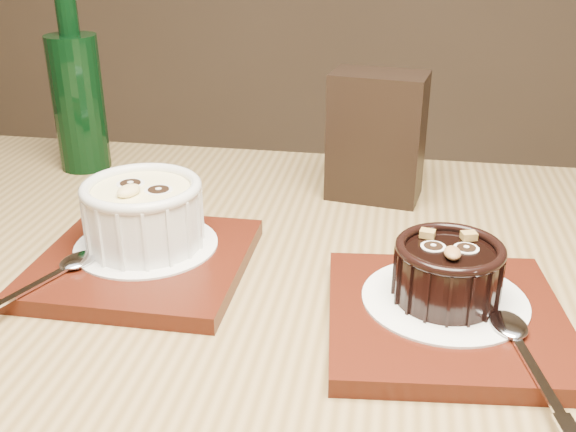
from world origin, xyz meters
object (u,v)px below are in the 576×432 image
(tray_left, at_px, (144,262))
(tray_right, at_px, (446,319))
(ramekin_white, at_px, (143,211))
(condiment_stand, at_px, (377,137))
(ramekin_dark, at_px, (448,269))
(table, at_px, (295,412))
(green_bottle, at_px, (78,97))

(tray_left, bearing_deg, tray_right, -9.62)
(tray_left, bearing_deg, ramekin_white, 101.32)
(condiment_stand, bearing_deg, ramekin_dark, -73.50)
(tray_left, bearing_deg, table, -21.38)
(ramekin_white, bearing_deg, condiment_stand, 62.64)
(table, xyz_separation_m, green_bottle, (-0.32, 0.30, 0.18))
(table, relative_size, green_bottle, 5.27)
(table, bearing_deg, tray_right, 6.62)
(tray_left, relative_size, tray_right, 1.00)
(table, bearing_deg, tray_left, 158.62)
(ramekin_white, xyz_separation_m, green_bottle, (-0.17, 0.22, 0.04))
(table, relative_size, condiment_stand, 8.62)
(ramekin_dark, bearing_deg, ramekin_white, 166.26)
(ramekin_white, height_order, tray_right, ramekin_white)
(tray_left, distance_m, condiment_stand, 0.29)
(table, relative_size, ramekin_dark, 14.40)
(condiment_stand, bearing_deg, green_bottle, 175.04)
(tray_right, distance_m, ramekin_dark, 0.04)
(condiment_stand, bearing_deg, ramekin_white, -135.59)
(ramekin_white, bearing_deg, table, -8.22)
(green_bottle, bearing_deg, ramekin_white, -53.22)
(tray_left, xyz_separation_m, condiment_stand, (0.19, 0.21, 0.06))
(table, distance_m, condiment_stand, 0.31)
(table, xyz_separation_m, condiment_stand, (0.04, 0.27, 0.16))
(ramekin_white, xyz_separation_m, ramekin_dark, (0.27, -0.05, -0.01))
(tray_right, relative_size, ramekin_dark, 2.15)
(ramekin_white, height_order, condiment_stand, condiment_stand)
(tray_left, distance_m, green_bottle, 0.31)
(tray_right, xyz_separation_m, green_bottle, (-0.43, 0.28, 0.08))
(ramekin_white, distance_m, condiment_stand, 0.27)
(tray_left, height_order, condiment_stand, condiment_stand)
(tray_left, distance_m, ramekin_dark, 0.27)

